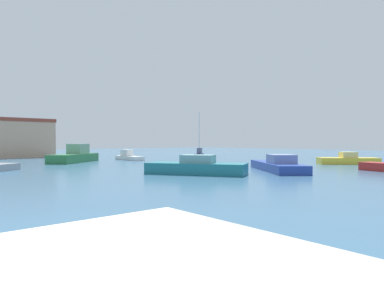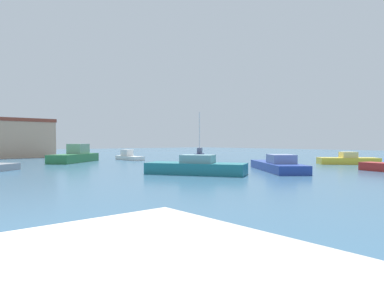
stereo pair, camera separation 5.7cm
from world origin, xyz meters
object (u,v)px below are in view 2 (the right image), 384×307
object	(u,v)px
sailboat_navy_center_channel	(199,154)
motorboat_blue_inner_mooring	(278,165)
motorboat_green_mid_harbor	(75,156)
motorboat_yellow_far_right	(348,160)
motorboat_teal_near_pier	(196,167)
motorboat_white_far_left	(129,157)

from	to	relation	value
sailboat_navy_center_channel	motorboat_blue_inner_mooring	distance (m)	23.54
sailboat_navy_center_channel	motorboat_green_mid_harbor	bearing A→B (deg)	176.91
motorboat_yellow_far_right	motorboat_teal_near_pier	size ratio (longest dim) A/B	0.77
motorboat_green_mid_harbor	motorboat_teal_near_pier	bearing A→B (deg)	-87.34
sailboat_navy_center_channel	motorboat_blue_inner_mooring	world-z (taller)	sailboat_navy_center_channel
motorboat_green_mid_harbor	motorboat_teal_near_pier	xyz separation A→B (m)	(0.93, -19.96, -0.19)
motorboat_blue_inner_mooring	motorboat_yellow_far_right	bearing A→B (deg)	0.19
sailboat_navy_center_channel	motorboat_yellow_far_right	xyz separation A→B (m)	(1.88, -21.05, -0.13)
motorboat_teal_near_pier	motorboat_white_far_left	bearing A→B (deg)	73.04
sailboat_navy_center_channel	motorboat_yellow_far_right	distance (m)	21.13
motorboat_green_mid_harbor	motorboat_blue_inner_mooring	xyz separation A→B (m)	(7.80, -22.07, -0.24)
motorboat_white_far_left	motorboat_blue_inner_mooring	distance (m)	22.13
motorboat_green_mid_harbor	motorboat_yellow_far_right	distance (m)	29.85
motorboat_white_far_left	motorboat_teal_near_pier	size ratio (longest dim) A/B	0.70
motorboat_teal_near_pier	motorboat_blue_inner_mooring	bearing A→B (deg)	-17.10
motorboat_yellow_far_right	motorboat_white_far_left	bearing A→B (deg)	120.71
motorboat_white_far_left	motorboat_teal_near_pier	bearing A→B (deg)	-106.96
sailboat_navy_center_channel	motorboat_blue_inner_mooring	xyz separation A→B (m)	(-10.47, -21.09, -0.12)
motorboat_blue_inner_mooring	motorboat_green_mid_harbor	bearing A→B (deg)	109.45
motorboat_white_far_left	motorboat_green_mid_harbor	size ratio (longest dim) A/B	0.69
motorboat_yellow_far_right	motorboat_teal_near_pier	bearing A→B (deg)	173.84
motorboat_white_far_left	motorboat_yellow_far_right	bearing A→B (deg)	-59.29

